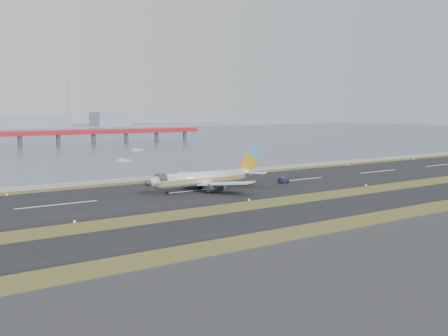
% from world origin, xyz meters
% --- Properties ---
extents(ground, '(1000.00, 1000.00, 0.00)m').
position_xyz_m(ground, '(0.00, 0.00, 0.00)').
color(ground, '#3E491A').
rests_on(ground, ground).
extents(taxiway_strip, '(1000.00, 18.00, 0.10)m').
position_xyz_m(taxiway_strip, '(0.00, -12.00, 0.05)').
color(taxiway_strip, black).
rests_on(taxiway_strip, ground).
extents(runway_strip, '(1000.00, 45.00, 0.10)m').
position_xyz_m(runway_strip, '(0.00, 30.00, 0.05)').
color(runway_strip, black).
rests_on(runway_strip, ground).
extents(seawall, '(1000.00, 2.50, 1.00)m').
position_xyz_m(seawall, '(0.00, 60.00, 0.50)').
color(seawall, '#989993').
rests_on(seawall, ground).
extents(red_pier, '(260.00, 5.00, 10.20)m').
position_xyz_m(red_pier, '(20.00, 250.00, 7.28)').
color(red_pier, red).
rests_on(red_pier, ground).
extents(airliner, '(38.52, 32.89, 12.80)m').
position_xyz_m(airliner, '(2.03, 28.83, 3.46)').
color(airliner, white).
rests_on(airliner, ground).
extents(pushback_tug, '(3.31, 2.15, 2.01)m').
position_xyz_m(pushback_tug, '(29.91, 27.02, 0.98)').
color(pushback_tug, '#151E3C').
rests_on(pushback_tug, ground).
extents(workboat_near, '(7.39, 4.18, 1.71)m').
position_xyz_m(workboat_near, '(23.91, 121.83, 0.54)').
color(workboat_near, silver).
rests_on(workboat_near, ground).
extents(workboat_far, '(8.08, 4.57, 1.87)m').
position_xyz_m(workboat_far, '(60.32, 176.02, 0.59)').
color(workboat_far, silver).
rests_on(workboat_far, ground).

